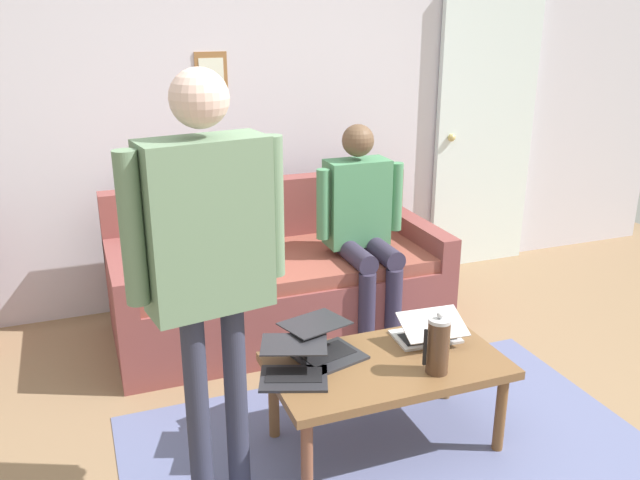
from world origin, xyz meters
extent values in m
plane|color=#8C6E4F|center=(0.00, 0.00, 0.00)|extent=(7.68, 7.68, 0.00)
cube|color=slate|center=(-0.13, -0.13, 0.00)|extent=(2.35, 1.49, 0.01)
cube|color=silver|center=(0.00, -2.20, 1.35)|extent=(7.04, 0.10, 2.70)
cube|color=#906035|center=(0.20, -2.15, 1.50)|extent=(0.20, 0.02, 0.32)
cube|color=silver|center=(0.20, -2.14, 1.50)|extent=(0.16, 0.00, 0.24)
cube|color=white|center=(-1.85, -2.11, 1.02)|extent=(0.82, 0.05, 2.05)
sphere|color=tan|center=(-1.54, -2.07, 1.02)|extent=(0.06, 0.06, 0.06)
cube|color=brown|center=(-0.03, -1.50, 0.21)|extent=(1.98, 0.90, 0.42)
cube|color=brown|center=(-0.03, -1.48, 0.46)|extent=(1.74, 0.82, 0.08)
cube|color=brown|center=(-0.03, -1.88, 0.65)|extent=(1.98, 0.14, 0.46)
cube|color=brown|center=(-0.96, -1.50, 0.52)|extent=(0.12, 0.90, 0.20)
cube|color=brown|center=(0.91, -1.50, 0.52)|extent=(0.12, 0.90, 0.20)
cube|color=brown|center=(-0.13, -0.23, 0.41)|extent=(1.05, 0.58, 0.04)
cylinder|color=brown|center=(-0.59, 0.00, 0.19)|extent=(0.05, 0.05, 0.39)
cylinder|color=brown|center=(0.33, 0.00, 0.19)|extent=(0.05, 0.05, 0.39)
cylinder|color=brown|center=(-0.59, -0.46, 0.19)|extent=(0.05, 0.05, 0.39)
cylinder|color=brown|center=(0.33, -0.46, 0.19)|extent=(0.05, 0.05, 0.39)
cube|color=#28282D|center=(0.10, -0.35, 0.43)|extent=(0.33, 0.30, 0.01)
cube|color=black|center=(0.10, -0.37, 0.44)|extent=(0.27, 0.20, 0.00)
cube|color=#28282D|center=(0.13, -0.46, 0.55)|extent=(0.33, 0.29, 0.02)
cube|color=#A7D0E9|center=(0.13, -0.46, 0.55)|extent=(0.30, 0.26, 0.01)
cube|color=silver|center=(-0.40, -0.37, 0.43)|extent=(0.31, 0.23, 0.01)
cube|color=black|center=(-0.40, -0.35, 0.44)|extent=(0.26, 0.14, 0.00)
cube|color=silver|center=(-0.40, -0.30, 0.53)|extent=(0.31, 0.20, 0.08)
cube|color=silver|center=(-0.40, -0.31, 0.53)|extent=(0.28, 0.18, 0.07)
cube|color=#28282D|center=(0.31, -0.23, 0.43)|extent=(0.34, 0.29, 0.01)
cube|color=black|center=(0.30, -0.25, 0.44)|extent=(0.27, 0.20, 0.00)
cube|color=#28282D|center=(0.27, -0.33, 0.54)|extent=(0.34, 0.28, 0.01)
cube|color=#192E25|center=(0.27, -0.33, 0.54)|extent=(0.30, 0.26, 0.00)
cylinder|color=#4C3323|center=(-0.29, -0.07, 0.54)|extent=(0.10, 0.10, 0.24)
cylinder|color=#B7B7BC|center=(-0.29, -0.07, 0.67)|extent=(0.10, 0.10, 0.02)
sphere|color=#B2B2B7|center=(-0.29, -0.07, 0.69)|extent=(0.03, 0.03, 0.03)
cube|color=black|center=(-0.23, -0.07, 0.56)|extent=(0.01, 0.01, 0.17)
cylinder|color=#2E3043|center=(0.74, -0.08, 0.44)|extent=(0.09, 0.09, 0.88)
cylinder|color=#2E3043|center=(0.58, -0.11, 0.44)|extent=(0.09, 0.09, 0.88)
cube|color=slate|center=(0.66, -0.10, 1.19)|extent=(0.46, 0.26, 0.62)
cylinder|color=slate|center=(0.92, -0.05, 1.22)|extent=(0.09, 0.09, 0.53)
cylinder|color=slate|center=(0.41, -0.14, 1.22)|extent=(0.09, 0.09, 0.53)
sphere|color=beige|center=(0.66, -0.10, 1.63)|extent=(0.20, 0.20, 0.20)
cylinder|color=#322B41|center=(-0.58, -1.04, 0.25)|extent=(0.10, 0.10, 0.50)
cylinder|color=#322B41|center=(-0.41, -1.04, 0.25)|extent=(0.10, 0.10, 0.50)
cylinder|color=#322B41|center=(-0.58, -1.22, 0.55)|extent=(0.12, 0.40, 0.12)
cylinder|color=#322B41|center=(-0.41, -1.22, 0.55)|extent=(0.12, 0.40, 0.12)
cube|color=#4A895D|center=(-0.49, -1.40, 0.81)|extent=(0.37, 0.20, 0.52)
cylinder|color=#4A895D|center=(-0.73, -1.35, 0.84)|extent=(0.08, 0.08, 0.42)
cylinder|color=#4A895D|center=(-0.25, -1.35, 0.84)|extent=(0.08, 0.08, 0.42)
sphere|color=brown|center=(-0.49, -1.40, 1.19)|extent=(0.19, 0.19, 0.19)
camera|label=1|loc=(1.07, 2.11, 1.90)|focal=37.29mm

